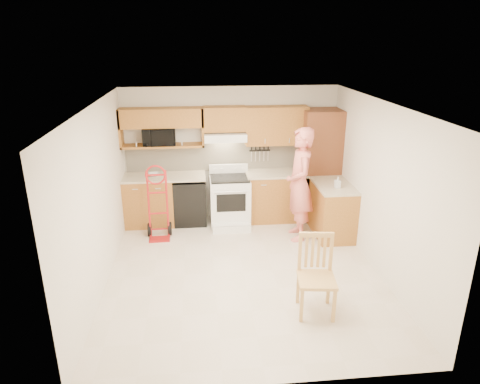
{
  "coord_description": "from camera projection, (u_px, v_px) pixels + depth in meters",
  "views": [
    {
      "loc": [
        -0.62,
        -5.65,
        3.35
      ],
      "look_at": [
        0.0,
        0.5,
        1.1
      ],
      "focal_mm": 32.16,
      "sensor_mm": 36.0,
      "label": 1
    }
  ],
  "objects": [
    {
      "name": "range",
      "position": [
        230.0,
        197.0,
        7.94
      ],
      "size": [
        0.73,
        0.96,
        1.08
      ],
      "primitive_type": null,
      "color": "white",
      "rests_on": "ground"
    },
    {
      "name": "lower_cab_right",
      "position": [
        275.0,
        197.0,
        8.23
      ],
      "size": [
        1.14,
        0.6,
        0.9
      ],
      "primitive_type": "cube",
      "color": "#AE692F",
      "rests_on": "ground"
    },
    {
      "name": "knife_strip",
      "position": [
        260.0,
        154.0,
        8.18
      ],
      "size": [
        0.4,
        0.05,
        0.29
      ],
      "primitive_type": null,
      "color": "black",
      "rests_on": "backsplash"
    },
    {
      "name": "dishwasher",
      "position": [
        190.0,
        201.0,
        8.09
      ],
      "size": [
        0.6,
        0.6,
        0.85
      ],
      "primitive_type": "cube",
      "color": "black",
      "rests_on": "ground"
    },
    {
      "name": "upper_cab_center",
      "position": [
        225.0,
        119.0,
        7.76
      ],
      "size": [
        0.76,
        0.33,
        0.44
      ],
      "primitive_type": "cube",
      "color": "#AE692F",
      "rests_on": "wall_back"
    },
    {
      "name": "upper_cab_left",
      "position": [
        161.0,
        118.0,
        7.64
      ],
      "size": [
        1.5,
        0.33,
        0.34
      ],
      "primitive_type": "cube",
      "color": "#AE692F",
      "rests_on": "wall_back"
    },
    {
      "name": "floor",
      "position": [
        243.0,
        272.0,
        6.49
      ],
      "size": [
        4.0,
        4.5,
        0.02
      ],
      "primitive_type": "cube",
      "color": "beige",
      "rests_on": "ground"
    },
    {
      "name": "wall_left",
      "position": [
        98.0,
        199.0,
        5.87
      ],
      "size": [
        0.02,
        4.5,
        2.5
      ],
      "primitive_type": "cube",
      "color": "silver",
      "rests_on": "ground"
    },
    {
      "name": "bowl",
      "position": [
        154.0,
        175.0,
        7.84
      ],
      "size": [
        0.25,
        0.25,
        0.05
      ],
      "primitive_type": "imported",
      "rotation": [
        0.0,
        0.0,
        0.2
      ],
      "color": "white",
      "rests_on": "countertop_left"
    },
    {
      "name": "upper_cab_right",
      "position": [
        276.0,
        125.0,
        7.9
      ],
      "size": [
        1.14,
        0.33,
        0.7
      ],
      "primitive_type": "cube",
      "color": "#AE692F",
      "rests_on": "wall_back"
    },
    {
      "name": "countertop_return",
      "position": [
        334.0,
        186.0,
        7.41
      ],
      "size": [
        0.63,
        1.0,
        0.04
      ],
      "primitive_type": "cube",
      "color": "#BCAF9A",
      "rests_on": "cab_return_right"
    },
    {
      "name": "range_hood",
      "position": [
        225.0,
        136.0,
        7.81
      ],
      "size": [
        0.76,
        0.46,
        0.14
      ],
      "primitive_type": "cube",
      "color": "white",
      "rests_on": "wall_back"
    },
    {
      "name": "lower_cab_left",
      "position": [
        150.0,
        201.0,
        8.01
      ],
      "size": [
        0.9,
        0.6,
        0.9
      ],
      "primitive_type": "cube",
      "color": "#AE692F",
      "rests_on": "ground"
    },
    {
      "name": "pantry_tall",
      "position": [
        319.0,
        165.0,
        8.11
      ],
      "size": [
        0.7,
        0.6,
        2.1
      ],
      "primitive_type": "cube",
      "color": "brown",
      "rests_on": "ground"
    },
    {
      "name": "wall_back",
      "position": [
        231.0,
        153.0,
        8.17
      ],
      "size": [
        4.0,
        0.02,
        2.5
      ],
      "primitive_type": "cube",
      "color": "silver",
      "rests_on": "ground"
    },
    {
      "name": "hand_truck",
      "position": [
        158.0,
        206.0,
        7.38
      ],
      "size": [
        0.48,
        0.44,
        1.2
      ],
      "primitive_type": null,
      "rotation": [
        0.0,
        0.0,
        0.03
      ],
      "color": "red",
      "rests_on": "ground"
    },
    {
      "name": "wall_front",
      "position": [
        270.0,
        279.0,
        3.95
      ],
      "size": [
        4.0,
        0.02,
        2.5
      ],
      "primitive_type": "cube",
      "color": "silver",
      "rests_on": "ground"
    },
    {
      "name": "upper_shelf_mw",
      "position": [
        163.0,
        146.0,
        7.82
      ],
      "size": [
        1.5,
        0.33,
        0.04
      ],
      "primitive_type": "cube",
      "color": "#AE692F",
      "rests_on": "wall_back"
    },
    {
      "name": "wall_right",
      "position": [
        381.0,
        189.0,
        6.25
      ],
      "size": [
        0.02,
        4.5,
        2.5
      ],
      "primitive_type": "cube",
      "color": "silver",
      "rests_on": "ground"
    },
    {
      "name": "person",
      "position": [
        300.0,
        185.0,
        7.28
      ],
      "size": [
        0.48,
        0.72,
        1.96
      ],
      "primitive_type": "imported",
      "rotation": [
        0.0,
        0.0,
        -1.58
      ],
      "color": "#DE6E63",
      "rests_on": "ground"
    },
    {
      "name": "countertop_left",
      "position": [
        164.0,
        177.0,
        7.88
      ],
      "size": [
        1.5,
        0.63,
        0.04
      ],
      "primitive_type": "cube",
      "color": "#BCAF9A",
      "rests_on": "lower_cab_left"
    },
    {
      "name": "microwave",
      "position": [
        159.0,
        136.0,
        7.75
      ],
      "size": [
        0.59,
        0.41,
        0.32
      ],
      "primitive_type": "imported",
      "rotation": [
        0.0,
        0.0,
        0.03
      ],
      "color": "black",
      "rests_on": "upper_shelf_mw"
    },
    {
      "name": "dining_chair",
      "position": [
        317.0,
        277.0,
        5.37
      ],
      "size": [
        0.52,
        0.55,
        1.03
      ],
      "primitive_type": null,
      "rotation": [
        0.0,
        0.0,
        -0.12
      ],
      "color": "#DB9B54",
      "rests_on": "ground"
    },
    {
      "name": "ceiling",
      "position": [
        244.0,
        104.0,
        5.63
      ],
      "size": [
        4.0,
        4.5,
        0.02
      ],
      "primitive_type": "cube",
      "color": "white",
      "rests_on": "ground"
    },
    {
      "name": "soap_bottle",
      "position": [
        338.0,
        182.0,
        7.21
      ],
      "size": [
        0.09,
        0.1,
        0.19
      ],
      "primitive_type": "imported",
      "rotation": [
        0.0,
        0.0,
        0.09
      ],
      "color": "white",
      "rests_on": "countertop_return"
    },
    {
      "name": "cab_return_right",
      "position": [
        332.0,
        211.0,
        7.57
      ],
      "size": [
        0.6,
        1.0,
        0.9
      ],
      "primitive_type": "cube",
      "color": "#AE692F",
      "rests_on": "ground"
    },
    {
      "name": "backsplash",
      "position": [
        231.0,
        156.0,
        8.17
      ],
      "size": [
        3.92,
        0.03,
        0.55
      ],
      "primitive_type": "cube",
      "color": "beige",
      "rests_on": "wall_back"
    },
    {
      "name": "countertop_right",
      "position": [
        276.0,
        173.0,
        8.07
      ],
      "size": [
        1.14,
        0.63,
        0.04
      ],
      "primitive_type": "cube",
      "color": "#BCAF9A",
      "rests_on": "lower_cab_right"
    }
  ]
}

